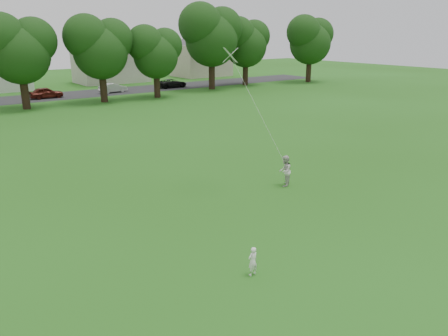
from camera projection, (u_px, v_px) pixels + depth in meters
ground at (265, 239)px, 16.00m from camera, size 160.00×160.00×0.00m
street at (11, 100)px, 48.15m from camera, size 90.00×7.00×0.01m
toddler at (253, 261)px, 13.51m from camera, size 0.36×0.25×0.96m
older_boy at (285, 171)px, 21.28m from camera, size 0.94×0.90×1.53m
kite at (259, 112)px, 20.39m from camera, size 1.56×1.33×5.81m
tree_row at (66, 41)px, 43.86m from camera, size 81.28×8.75×11.03m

